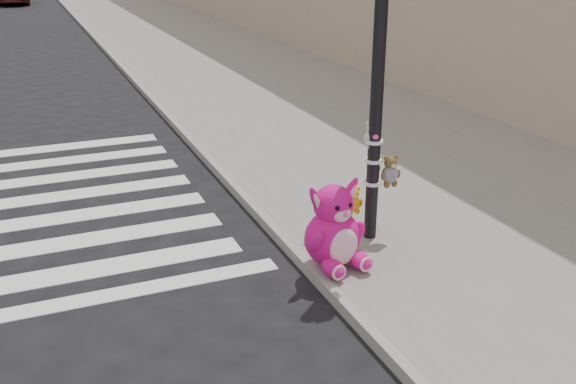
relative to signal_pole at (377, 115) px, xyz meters
name	(u,v)px	position (x,y,z in m)	size (l,w,h in m)	color
ground	(220,371)	(-2.62, -1.81, -1.78)	(120.00, 120.00, 0.00)	black
sidewalk_near	(294,96)	(2.38, 8.19, -1.71)	(7.00, 80.00, 0.14)	slate
curb_edge	(160,109)	(-1.07, 8.19, -1.71)	(0.12, 80.00, 0.15)	gray
signal_pole	(377,115)	(0.00, 0.00, 0.00)	(0.69, 0.49, 4.00)	black
pink_bunny	(334,231)	(-0.81, -0.54, -1.20)	(0.77, 0.86, 1.07)	#DE1287
red_teddy	(310,234)	(-0.82, 0.14, -1.52)	(0.15, 0.11, 0.22)	#9E0F12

